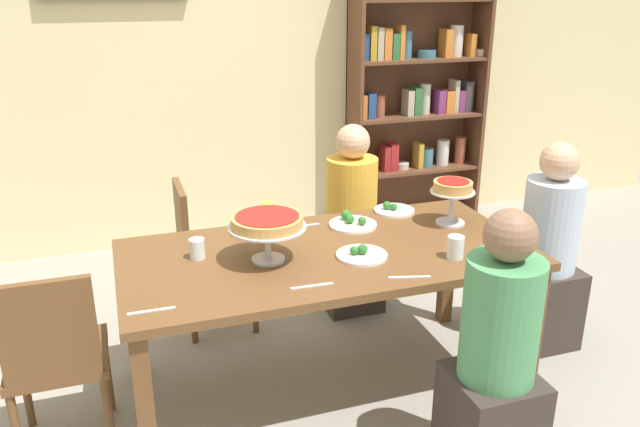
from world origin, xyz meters
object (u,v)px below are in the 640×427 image
Objects in this scene: chair_far_left at (204,249)px; cutlery_knife_far at (151,311)px; water_glass_clear_near at (244,227)px; cutlery_fork_far at (312,286)px; deep_dish_pizza_stand at (267,224)px; dining_table at (327,267)px; personal_pizza_stand at (453,191)px; water_glass_clear_spare at (197,249)px; diner_head_east at (546,261)px; cutlery_knife_near at (302,226)px; water_glass_clear_far at (455,247)px; bookshelf at (417,83)px; diner_far_right at (351,232)px; salad_plate_near_diner at (393,210)px; diner_near_right at (496,366)px; cutlery_fork_near at (409,277)px; chair_head_west at (56,355)px; salad_plate_far_diner at (361,254)px; beer_glass_amber_tall at (268,218)px; salad_plate_spare at (352,223)px.

chair_far_left is 4.83× the size of cutlery_knife_far.
cutlery_fork_far is (0.15, -0.62, -0.05)m from water_glass_clear_near.
deep_dish_pizza_stand reaches higher than cutlery_knife_far.
personal_pizza_stand is (0.72, 0.13, 0.26)m from dining_table.
water_glass_clear_near reaches higher than water_glass_clear_spare.
personal_pizza_stand is 1.30m from water_glass_clear_spare.
cutlery_knife_near is at bearing -13.45° from diner_head_east.
deep_dish_pizza_stand is 1.93× the size of cutlery_knife_near.
water_glass_clear_far is 0.71m from cutlery_fork_far.
bookshelf reaches higher than diner_far_right.
deep_dish_pizza_stand is 1.60× the size of salad_plate_near_diner.
diner_near_right is at bearing -110.07° from bookshelf.
deep_dish_pizza_stand is at bearing 161.04° from cutlery_fork_near.
chair_head_west is 1.08m from cutlery_fork_far.
chair_far_left is at bearing 122.87° from salad_plate_far_diner.
chair_head_west is 4.01× the size of salad_plate_near_diner.
beer_glass_amber_tall is (1.00, 0.40, 0.33)m from chair_head_west.
diner_head_east is 1.89m from chair_far_left.
chair_far_left is 1.39m from cutlery_fork_near.
cutlery_knife_far is at bearing -17.74° from chair_far_left.
personal_pizza_stand is at bearing -15.75° from salad_plate_spare.
deep_dish_pizza_stand reaches higher than chair_far_left.
beer_glass_amber_tall is at bearing 31.57° from diner_near_right.
salad_plate_near_diner is (0.80, 0.40, -0.16)m from deep_dish_pizza_stand.
personal_pizza_stand is 2.21× the size of water_glass_clear_far.
beer_glass_amber_tall reaches higher than cutlery_knife_near.
diner_near_right is at bearing 111.81° from cutlery_knife_near.
water_glass_clear_spare is (-1.09, -0.27, 0.03)m from salad_plate_near_diner.
diner_head_east reaches higher than cutlery_fork_far.
chair_head_west is at bearing 174.65° from water_glass_clear_far.
salad_plate_far_diner is at bearing -17.43° from water_glass_clear_spare.
diner_near_right is 6.39× the size of cutlery_knife_far.
diner_head_east is at bearing 165.21° from cutlery_knife_near.
personal_pizza_stand is at bearing -111.34° from bookshelf.
salad_plate_far_diner is 0.96× the size of salad_plate_spare.
bookshelf is 2.68m from deep_dish_pizza_stand.
diner_head_east is 1.51m from cutlery_fork_far.
salad_plate_spare is (-0.22, 1.01, 0.26)m from diner_near_right.
diner_far_right reaches higher than cutlery_knife_far.
diner_near_right is at bearing 43.24° from diner_head_east.
diner_far_right is at bearing 42.05° from cutlery_knife_far.
beer_glass_amber_tall is at bearing 138.51° from cutlery_fork_near.
cutlery_knife_far is at bearing -167.26° from salad_plate_far_diner.
diner_far_right is (-0.85, 0.73, 0.00)m from diner_head_east.
dining_table is at bearing -10.68° from water_glass_clear_spare.
diner_head_east reaches higher than cutlery_knife_near.
diner_head_east reaches higher than water_glass_clear_far.
water_glass_clear_spare reaches higher than cutlery_fork_far.
dining_table is at bearing 137.96° from cutlery_fork_near.
diner_head_east is at bearing 20.90° from water_glass_clear_far.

